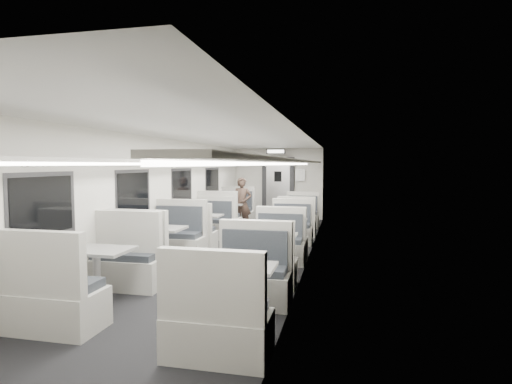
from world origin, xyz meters
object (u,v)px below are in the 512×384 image
at_px(booth_left_c, 159,248).
at_px(passenger, 242,204).
at_px(booth_left_a, 228,216).
at_px(booth_left_d, 97,276).
at_px(exit_sign, 276,151).
at_px(vestibule_door, 278,188).
at_px(booth_left_b, 204,229).
at_px(booth_right_d, 238,295).
at_px(booth_right_b, 287,234).
at_px(booth_right_c, 273,253).
at_px(booth_right_a, 300,219).

height_order(booth_left_c, passenger, passenger).
xyz_separation_m(booth_left_a, booth_left_d, (0.00, -6.15, -0.01)).
bearing_deg(exit_sign, vestibule_door, 90.00).
relative_size(booth_left_b, booth_left_c, 0.90).
relative_size(booth_left_d, booth_right_d, 1.06).
relative_size(booth_right_b, booth_right_c, 1.01).
distance_m(booth_left_a, booth_left_c, 4.34).
bearing_deg(exit_sign, booth_left_d, -96.86).
xyz_separation_m(booth_right_b, vestibule_door, (-1.00, 4.92, 0.69)).
bearing_deg(booth_right_a, booth_left_d, -107.34).
bearing_deg(booth_left_c, booth_left_b, 90.00).
bearing_deg(booth_left_a, booth_left_d, -90.00).
bearing_deg(booth_right_a, booth_left_b, -131.92).
bearing_deg(booth_right_d, booth_left_b, 114.21).
bearing_deg(booth_right_a, booth_right_b, -90.00).
distance_m(booth_left_a, booth_left_d, 6.15).
bearing_deg(booth_right_b, vestibule_door, 101.49).
distance_m(passenger, vestibule_door, 2.71).
distance_m(booth_left_d, vestibule_door, 8.88).
relative_size(booth_right_b, exit_sign, 3.17).
distance_m(booth_left_d, exit_sign, 8.58).
relative_size(booth_right_a, booth_right_d, 0.95).
xyz_separation_m(booth_right_c, vestibule_door, (-1.00, 6.77, 0.69)).
bearing_deg(passenger, booth_left_d, -99.55).
height_order(booth_right_b, booth_right_d, booth_right_d).
relative_size(booth_left_a, booth_left_c, 1.01).
xyz_separation_m(booth_right_a, booth_right_b, (0.00, -2.53, 0.00)).
bearing_deg(booth_right_d, booth_right_c, 90.00).
distance_m(booth_right_b, booth_right_d, 4.15).
height_order(booth_left_c, booth_right_a, booth_left_c).
bearing_deg(booth_left_a, booth_right_a, 7.39).
relative_size(booth_right_a, exit_sign, 3.15).
relative_size(booth_left_c, booth_left_d, 1.01).
distance_m(booth_right_a, exit_sign, 2.89).
xyz_separation_m(booth_left_a, exit_sign, (1.00, 2.16, 1.89)).
bearing_deg(booth_right_c, booth_left_d, -134.57).
bearing_deg(exit_sign, passenger, -105.71).
xyz_separation_m(booth_left_a, booth_left_b, (0.00, -1.97, -0.04)).
bearing_deg(passenger, booth_right_a, 2.32).
bearing_deg(booth_left_c, vestibule_door, 81.87).
xyz_separation_m(booth_left_b, vestibule_door, (1.00, 4.62, 0.69)).
bearing_deg(booth_left_b, booth_right_c, -47.05).
relative_size(booth_left_b, booth_right_c, 1.01).
bearing_deg(booth_left_a, booth_right_d, -72.69).
height_order(booth_right_b, passenger, passenger).
distance_m(booth_left_c, booth_right_a, 5.02).
bearing_deg(booth_right_c, vestibule_door, 98.40).
height_order(booth_left_b, booth_right_d, booth_right_d).
bearing_deg(booth_right_b, booth_left_b, 171.53).
bearing_deg(vestibule_door, booth_left_c, -98.13).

